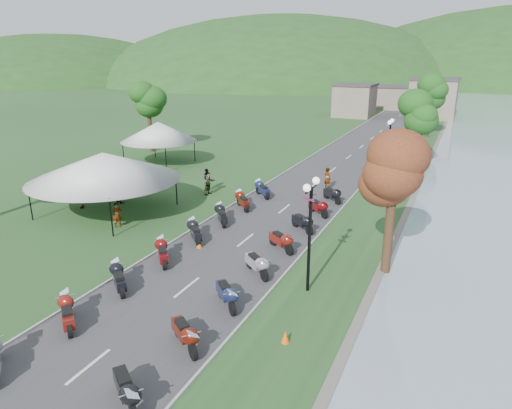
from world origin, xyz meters
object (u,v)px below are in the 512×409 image
at_px(vendor_tent_main, 106,183).
at_px(pedestrian_c, 82,208).
at_px(pedestrian_a, 118,227).
at_px(pedestrian_b, 120,202).

xyz_separation_m(vendor_tent_main, pedestrian_c, (-2.23, -0.12, -2.00)).
relative_size(pedestrian_a, pedestrian_b, 0.82).
relative_size(vendor_tent_main, pedestrian_a, 4.26).
height_order(pedestrian_a, pedestrian_b, pedestrian_b).
xyz_separation_m(pedestrian_a, pedestrian_c, (-4.72, 1.81, 0.00)).
bearing_deg(pedestrian_c, vendor_tent_main, 48.13).
bearing_deg(vendor_tent_main, pedestrian_b, 109.18).
relative_size(vendor_tent_main, pedestrian_c, 3.32).
xyz_separation_m(vendor_tent_main, pedestrian_b, (-0.67, 1.94, -2.00)).
relative_size(vendor_tent_main, pedestrian_b, 3.47).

